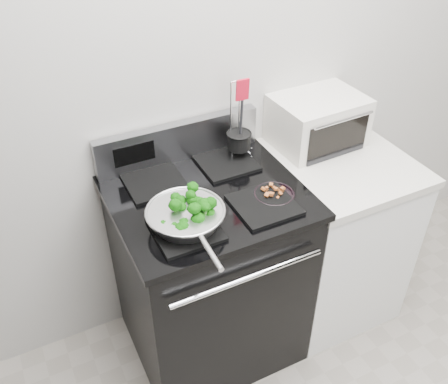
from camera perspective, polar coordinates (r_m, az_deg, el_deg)
back_wall at (r=2.24m, az=1.33°, el=14.81°), size 4.00×0.02×2.70m
gas_range at (r=2.37m, az=-1.69°, el=-9.16°), size 0.79×0.69×1.13m
counter at (r=2.66m, az=11.89°, el=-4.68°), size 0.62×0.68×0.92m
skillet at (r=1.88m, az=-4.38°, el=-2.77°), size 0.30×0.48×0.07m
broccoli_pile at (r=1.87m, az=-4.44°, el=-2.30°), size 0.24×0.24×0.08m
bacon_plate at (r=2.05m, az=5.76°, el=-0.08°), size 0.17×0.17×0.04m
utensil_holder at (r=2.25m, az=1.71°, el=5.44°), size 0.13×0.13×0.39m
toaster_oven at (r=2.44m, az=10.63°, el=8.02°), size 0.43×0.33×0.24m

